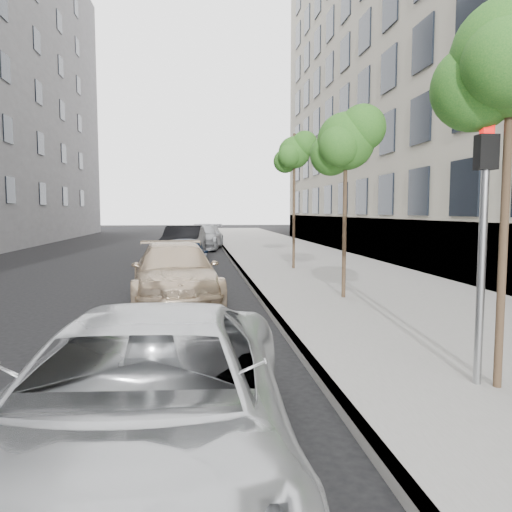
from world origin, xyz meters
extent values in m
plane|color=black|center=(0.00, 0.00, 0.00)|extent=(160.00, 160.00, 0.00)
cube|color=gray|center=(4.30, 24.00, 0.07)|extent=(6.40, 72.00, 0.14)
cube|color=#9E9B93|center=(1.18, 24.00, 0.07)|extent=(0.15, 72.00, 0.14)
cylinder|color=#38281C|center=(3.20, 1.50, 2.47)|extent=(0.10, 0.10, 4.66)
sphere|color=#16581C|center=(3.20, 1.50, 4.10)|extent=(1.40, 1.40, 1.40)
sphere|color=#16581C|center=(2.90, 1.75, 3.80)|extent=(1.05, 1.05, 1.05)
cylinder|color=#38281C|center=(3.20, 8.00, 2.43)|extent=(0.10, 0.10, 4.58)
sphere|color=#16581C|center=(3.20, 8.00, 4.02)|extent=(1.41, 1.41, 1.41)
sphere|color=#16581C|center=(3.55, 7.80, 4.32)|extent=(1.13, 1.13, 1.13)
sphere|color=#16581C|center=(2.90, 8.25, 3.72)|extent=(1.06, 1.06, 1.06)
cylinder|color=#38281C|center=(3.20, 14.50, 2.67)|extent=(0.10, 0.10, 5.05)
sphere|color=#16581C|center=(3.20, 14.50, 4.49)|extent=(1.19, 1.19, 1.19)
sphere|color=#16581C|center=(3.55, 14.30, 4.79)|extent=(0.96, 0.96, 0.96)
sphere|color=#16581C|center=(2.90, 14.75, 4.19)|extent=(0.90, 0.90, 0.90)
cylinder|color=#939699|center=(3.02, 1.64, 1.47)|extent=(0.10, 0.10, 2.67)
cube|color=black|center=(3.02, 1.64, 3.02)|extent=(0.25, 0.19, 0.42)
cube|color=red|center=(3.02, 1.64, 3.29)|extent=(0.14, 0.10, 0.12)
imported|color=silver|center=(-0.93, -0.11, 0.72)|extent=(2.76, 5.36, 1.45)
imported|color=tan|center=(-1.03, 8.57, 0.75)|extent=(2.55, 5.32, 1.49)
imported|color=black|center=(-0.88, 13.79, 0.70)|extent=(1.67, 4.10, 1.39)
imported|color=black|center=(-1.08, 20.32, 0.81)|extent=(2.25, 5.06, 1.61)
imported|color=#A3A6AB|center=(-0.10, 26.02, 0.77)|extent=(2.96, 5.57, 1.54)
camera|label=1|loc=(-0.49, -4.11, 2.31)|focal=35.00mm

